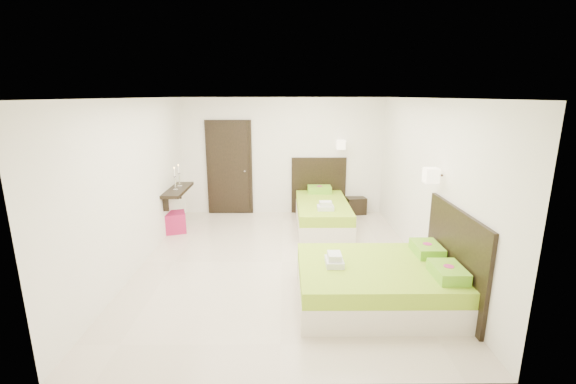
{
  "coord_description": "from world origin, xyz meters",
  "views": [
    {
      "loc": [
        0.06,
        -5.81,
        2.64
      ],
      "look_at": [
        0.1,
        0.3,
        1.1
      ],
      "focal_mm": 24.0,
      "sensor_mm": 36.0,
      "label": 1
    }
  ],
  "objects_px": {
    "bed_single": "(322,211)",
    "nightstand": "(355,205)",
    "ottoman": "(175,222)",
    "bed_double": "(383,281)"
  },
  "relations": [
    {
      "from": "bed_single",
      "to": "nightstand",
      "type": "height_order",
      "value": "bed_single"
    },
    {
      "from": "nightstand",
      "to": "ottoman",
      "type": "xyz_separation_m",
      "value": [
        -3.79,
        -1.22,
        0.01
      ]
    },
    {
      "from": "nightstand",
      "to": "bed_double",
      "type": "bearing_deg",
      "value": -105.5
    },
    {
      "from": "bed_double",
      "to": "ottoman",
      "type": "bearing_deg",
      "value": 141.98
    },
    {
      "from": "bed_single",
      "to": "ottoman",
      "type": "height_order",
      "value": "bed_single"
    },
    {
      "from": "ottoman",
      "to": "bed_single",
      "type": "bearing_deg",
      "value": 6.98
    },
    {
      "from": "bed_double",
      "to": "bed_single",
      "type": "bearing_deg",
      "value": 99.32
    },
    {
      "from": "nightstand",
      "to": "ottoman",
      "type": "distance_m",
      "value": 3.98
    },
    {
      "from": "bed_double",
      "to": "nightstand",
      "type": "bearing_deg",
      "value": 85.1
    },
    {
      "from": "bed_single",
      "to": "nightstand",
      "type": "xyz_separation_m",
      "value": [
        0.84,
        0.86,
        -0.12
      ]
    }
  ]
}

